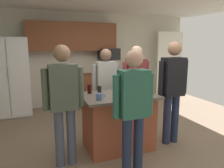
{
  "coord_description": "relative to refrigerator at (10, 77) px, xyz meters",
  "views": [
    {
      "loc": [
        -1.52,
        -3.29,
        1.76
      ],
      "look_at": [
        -0.2,
        0.17,
        1.05
      ],
      "focal_mm": 34.43,
      "sensor_mm": 36.0,
      "label": 1
    }
  ],
  "objects": [
    {
      "name": "cabinet_run_upper",
      "position": [
        1.6,
        0.22,
        0.98
      ],
      "size": [
        2.4,
        0.38,
        0.75
      ],
      "color": "brown"
    },
    {
      "name": "mug_blue_stoneware",
      "position": [
        1.4,
        -2.72,
        0.03
      ],
      "size": [
        0.13,
        0.09,
        0.1
      ],
      "color": "#4C6B99",
      "rests_on": "kitchen_island"
    },
    {
      "name": "person_guest_by_door",
      "position": [
        2.42,
        -1.93,
        0.04
      ],
      "size": [
        0.57,
        0.22,
        1.71
      ],
      "rotation": [
        0.0,
        0.0,
        -2.38
      ],
      "color": "tan",
      "rests_on": "ground"
    },
    {
      "name": "tumbler_amber",
      "position": [
        2.07,
        -2.4,
        0.04
      ],
      "size": [
        0.07,
        0.07,
        0.12
      ],
      "color": "black",
      "rests_on": "kitchen_island"
    },
    {
      "name": "cabinet_run_lower",
      "position": [
        2.6,
        0.1,
        -0.5
      ],
      "size": [
        1.8,
        0.63,
        0.9
      ],
      "color": "brown",
      "rests_on": "ground"
    },
    {
      "name": "mug_ceramic_white",
      "position": [
        2.13,
        -2.61,
        0.03
      ],
      "size": [
        0.13,
        0.08,
        0.1
      ],
      "color": "#4C6B99",
      "rests_on": "kitchen_island"
    },
    {
      "name": "person_host_foreground",
      "position": [
        0.88,
        -2.74,
        0.06
      ],
      "size": [
        0.57,
        0.23,
        1.74
      ],
      "rotation": [
        0.0,
        0.0,
        0.24
      ],
      "color": "#4C5166",
      "rests_on": "ground"
    },
    {
      "name": "glass_stout_tall",
      "position": [
        1.5,
        -2.43,
        0.05
      ],
      "size": [
        0.06,
        0.06,
        0.15
      ],
      "color": "black",
      "rests_on": "kitchen_island"
    },
    {
      "name": "glass_dark_ale",
      "position": [
        2.14,
        -2.78,
        0.05
      ],
      "size": [
        0.06,
        0.06,
        0.14
      ],
      "color": "black",
      "rests_on": "kitchen_island"
    },
    {
      "name": "person_guest_left",
      "position": [
        1.85,
        -1.74,
        0.0
      ],
      "size": [
        0.57,
        0.22,
        1.65
      ],
      "rotation": [
        0.0,
        0.0,
        -1.64
      ],
      "color": "#4C5166",
      "rests_on": "ground"
    },
    {
      "name": "french_door_window_panel",
      "position": [
        4.6,
        0.02,
        0.15
      ],
      "size": [
        0.9,
        0.06,
        2.0
      ],
      "primitive_type": "cube",
      "color": "white",
      "rests_on": "ground"
    },
    {
      "name": "refrigerator",
      "position": [
        0.0,
        0.0,
        0.0
      ],
      "size": [
        0.92,
        0.76,
        1.9
      ],
      "color": "white",
      "rests_on": "ground"
    },
    {
      "name": "back_wall",
      "position": [
        2.0,
        0.42,
        0.35
      ],
      "size": [
        6.4,
        0.1,
        2.6
      ],
      "primitive_type": "cube",
      "color": "beige",
      "rests_on": "ground"
    },
    {
      "name": "floor",
      "position": [
        2.0,
        -2.38,
        -0.95
      ],
      "size": [
        7.04,
        7.04,
        0.0
      ],
      "primitive_type": "plane",
      "color": "#7F6B56",
      "rests_on": "ground"
    },
    {
      "name": "person_elder_center",
      "position": [
        1.69,
        -3.28,
        0.02
      ],
      "size": [
        0.57,
        0.22,
        1.68
      ],
      "rotation": [
        0.0,
        0.0,
        1.42
      ],
      "color": "#232D4C",
      "rests_on": "ground"
    },
    {
      "name": "glass_short_whisky",
      "position": [
        1.38,
        -2.26,
        0.05
      ],
      "size": [
        0.07,
        0.07,
        0.15
      ],
      "color": "black",
      "rests_on": "kitchen_island"
    },
    {
      "name": "microwave_over_range",
      "position": [
        2.6,
        0.12,
        0.5
      ],
      "size": [
        0.56,
        0.4,
        0.32
      ],
      "primitive_type": "cube",
      "color": "black"
    },
    {
      "name": "person_guest_right",
      "position": [
        2.74,
        -2.68,
        0.09
      ],
      "size": [
        0.57,
        0.24,
        1.79
      ],
      "rotation": [
        0.0,
        0.0,
        2.97
      ],
      "color": "#232D4C",
      "rests_on": "ground"
    },
    {
      "name": "kitchen_island",
      "position": [
        1.8,
        -2.51,
        -0.48
      ],
      "size": [
        1.22,
        0.84,
        0.93
      ],
      "color": "#9E4C33",
      "rests_on": "ground"
    }
  ]
}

